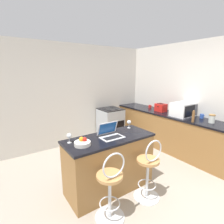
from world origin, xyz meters
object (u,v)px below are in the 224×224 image
object	(u,v)px
toaster	(161,108)
wine_glass_short	(69,136)
mug_blue	(202,116)
wine_glass_tall	(129,122)
mug_red	(150,106)
bar_stool_near	(110,189)
fruit_bowl	(83,143)
bar_stool_far	(148,171)
storage_jar	(212,119)
microwave	(183,109)
pepper_mill	(193,116)
stove_range	(110,124)
laptop	(110,133)

from	to	relation	value
toaster	wine_glass_short	xyz separation A→B (m)	(-2.72, -0.62, 0.00)
toaster	wine_glass_short	size ratio (longest dim) A/B	1.84
mug_blue	wine_glass_tall	world-z (taller)	wine_glass_tall
toaster	mug_red	size ratio (longest dim) A/B	2.75
bar_stool_near	fruit_bowl	bearing A→B (deg)	105.27
mug_red	wine_glass_tall	size ratio (longest dim) A/B	0.65
bar_stool_far	storage_jar	bearing A→B (deg)	0.50
storage_jar	fruit_bowl	xyz separation A→B (m)	(-2.61, 0.48, -0.05)
microwave	toaster	distance (m)	0.63
pepper_mill	storage_jar	distance (m)	0.36
wine_glass_tall	stove_range	bearing A→B (deg)	66.90
toaster	laptop	bearing A→B (deg)	-160.25
storage_jar	wine_glass_short	bearing A→B (deg)	166.34
toaster	mug_blue	distance (m)	1.00
bar_stool_far	stove_range	bearing A→B (deg)	69.00
pepper_mill	storage_jar	size ratio (longest dim) A/B	1.45
stove_range	wine_glass_tall	distance (m)	1.82
laptop	stove_range	xyz separation A→B (m)	(1.21, 1.77, -0.51)
toaster	stove_range	xyz separation A→B (m)	(-0.89, 1.01, -0.55)
stove_range	wine_glass_short	distance (m)	2.52
pepper_mill	bar_stool_near	bearing A→B (deg)	-173.36
storage_jar	mug_blue	world-z (taller)	storage_jar
wine_glass_short	mug_blue	distance (m)	2.95
toaster	fruit_bowl	size ratio (longest dim) A/B	1.15
bar_stool_near	wine_glass_tall	distance (m)	1.27
bar_stool_near	pepper_mill	bearing A→B (deg)	6.64
wine_glass_short	mug_blue	bearing A→B (deg)	-7.02
fruit_bowl	pepper_mill	bearing A→B (deg)	-5.73
microwave	wine_glass_short	bearing A→B (deg)	179.91
bar_stool_far	wine_glass_short	xyz separation A→B (m)	(-0.95, 0.68, 0.55)
laptop	fruit_bowl	world-z (taller)	laptop
mug_red	fruit_bowl	distance (m)	2.97
bar_stool_far	wine_glass_tall	xyz separation A→B (m)	(0.21, 0.71, 0.56)
microwave	mug_red	xyz separation A→B (m)	(0.06, 1.08, -0.11)
bar_stool_far	toaster	world-z (taller)	toaster
wine_glass_short	fruit_bowl	size ratio (longest dim) A/B	0.63
bar_stool_near	wine_glass_tall	size ratio (longest dim) A/B	6.64
laptop	pepper_mill	xyz separation A→B (m)	(1.85, -0.29, 0.06)
wine_glass_tall	fruit_bowl	distance (m)	1.06
toaster	storage_jar	size ratio (longest dim) A/B	1.54
storage_jar	laptop	bearing A→B (deg)	165.95
wine_glass_short	mug_blue	size ratio (longest dim) A/B	1.45
storage_jar	mug_red	world-z (taller)	storage_jar
mug_red	wine_glass_tall	xyz separation A→B (m)	(-1.66, -1.04, 0.06)
wine_glass_short	mug_blue	world-z (taller)	wine_glass_short
storage_jar	microwave	bearing A→B (deg)	88.37
wine_glass_short	storage_jar	world-z (taller)	storage_jar
laptop	pepper_mill	distance (m)	1.87
bar_stool_near	microwave	size ratio (longest dim) A/B	1.83
bar_stool_near	wine_glass_short	bearing A→B (deg)	110.61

